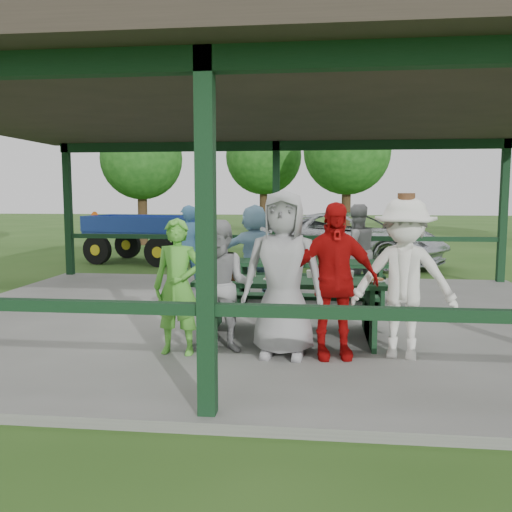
# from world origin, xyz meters

# --- Properties ---
(ground) EXTENTS (90.00, 90.00, 0.00)m
(ground) POSITION_xyz_m (0.00, 0.00, 0.00)
(ground) COLOR #2A4F18
(ground) RESTS_ON ground
(concrete_slab) EXTENTS (10.00, 8.00, 0.10)m
(concrete_slab) POSITION_xyz_m (0.00, 0.00, 0.05)
(concrete_slab) COLOR slate
(concrete_slab) RESTS_ON ground
(pavilion_structure) EXTENTS (10.60, 8.60, 3.24)m
(pavilion_structure) POSITION_xyz_m (0.00, 0.00, 3.17)
(pavilion_structure) COLOR black
(pavilion_structure) RESTS_ON concrete_slab
(picnic_table_near) EXTENTS (2.43, 1.39, 0.75)m
(picnic_table_near) POSITION_xyz_m (0.55, -1.20, 0.57)
(picnic_table_near) COLOR black
(picnic_table_near) RESTS_ON concrete_slab
(picnic_table_far) EXTENTS (2.60, 1.39, 0.75)m
(picnic_table_far) POSITION_xyz_m (0.79, 0.80, 0.57)
(picnic_table_far) COLOR black
(picnic_table_far) RESTS_ON concrete_slab
(table_setting) EXTENTS (2.37, 0.45, 0.10)m
(table_setting) POSITION_xyz_m (0.69, -1.16, 0.88)
(table_setting) COLOR white
(table_setting) RESTS_ON picnic_table_near
(contestant_green) EXTENTS (0.60, 0.41, 1.58)m
(contestant_green) POSITION_xyz_m (-0.69, -2.11, 0.89)
(contestant_green) COLOR #50A733
(contestant_green) RESTS_ON concrete_slab
(contestant_grey_left) EXTENTS (0.79, 0.63, 1.56)m
(contestant_grey_left) POSITION_xyz_m (-0.19, -1.96, 0.88)
(contestant_grey_left) COLOR #959598
(contestant_grey_left) RESTS_ON concrete_slab
(contestant_grey_mid) EXTENTS (0.97, 0.67, 1.90)m
(contestant_grey_mid) POSITION_xyz_m (0.52, -2.07, 1.05)
(contestant_grey_mid) COLOR gray
(contestant_grey_mid) RESTS_ON concrete_slab
(contestant_red) EXTENTS (1.09, 0.59, 1.77)m
(contestant_red) POSITION_xyz_m (1.08, -2.06, 0.98)
(contestant_red) COLOR #AD0B0B
(contestant_red) RESTS_ON concrete_slab
(contestant_white_fedora) EXTENTS (1.27, 0.88, 1.86)m
(contestant_white_fedora) POSITION_xyz_m (1.88, -1.97, 1.01)
(contestant_white_fedora) COLOR white
(contestant_white_fedora) RESTS_ON concrete_slab
(spectator_lblue) EXTENTS (1.62, 1.09, 1.67)m
(spectator_lblue) POSITION_xyz_m (-0.24, 1.68, 0.94)
(spectator_lblue) COLOR #84B0CC
(spectator_lblue) RESTS_ON concrete_slab
(spectator_blue) EXTENTS (0.69, 0.54, 1.65)m
(spectator_blue) POSITION_xyz_m (-1.57, 2.09, 0.92)
(spectator_blue) COLOR teal
(spectator_blue) RESTS_ON concrete_slab
(spectator_grey) EXTENTS (1.00, 0.90, 1.68)m
(spectator_grey) POSITION_xyz_m (1.59, 1.64, 0.94)
(spectator_grey) COLOR #959597
(spectator_grey) RESTS_ON concrete_slab
(pickup_truck) EXTENTS (5.79, 4.53, 1.46)m
(pickup_truck) POSITION_xyz_m (1.85, 7.10, 0.73)
(pickup_truck) COLOR silver
(pickup_truck) RESTS_ON ground
(farm_trailer) EXTENTS (4.20, 2.32, 1.45)m
(farm_trailer) POSITION_xyz_m (-4.11, 6.98, 0.72)
(farm_trailer) COLOR #1C399C
(farm_trailer) RESTS_ON ground
(tree_far_left) EXTENTS (3.12, 3.12, 4.88)m
(tree_far_left) POSITION_xyz_m (-5.83, 12.28, 3.30)
(tree_far_left) COLOR #301F13
(tree_far_left) RESTS_ON ground
(tree_left) EXTENTS (3.46, 3.46, 5.41)m
(tree_left) POSITION_xyz_m (-1.57, 16.87, 3.66)
(tree_left) COLOR #301F13
(tree_left) RESTS_ON ground
(tree_mid) EXTENTS (3.44, 3.44, 5.38)m
(tree_mid) POSITION_xyz_m (2.05, 13.87, 3.64)
(tree_mid) COLOR #301F13
(tree_mid) RESTS_ON ground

